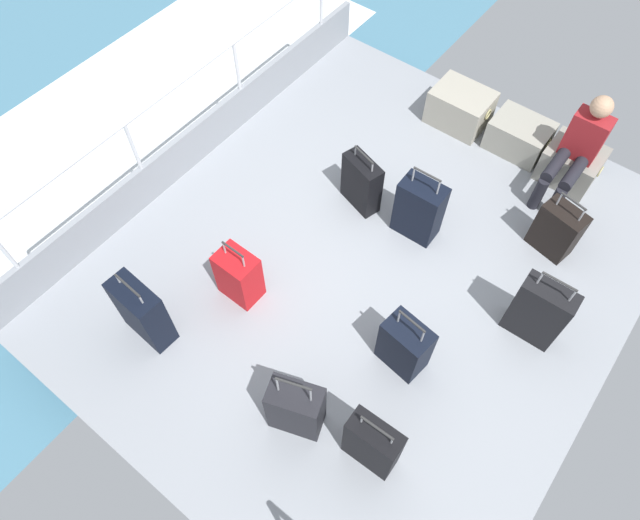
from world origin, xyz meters
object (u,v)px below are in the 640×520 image
suitcase_5 (372,444)px  suitcase_7 (142,312)px  cargo_crate_2 (571,164)px  cargo_crate_1 (519,136)px  suitcase_3 (362,183)px  suitcase_0 (296,408)px  cargo_crate_0 (460,107)px  suitcase_2 (419,209)px  passenger_seated (578,148)px  suitcase_4 (239,276)px  suitcase_1 (539,312)px  suitcase_8 (405,346)px  suitcase_6 (557,230)px

suitcase_5 → suitcase_7: (-2.10, -0.28, 0.02)m
cargo_crate_2 → suitcase_5: suitcase_5 is taller
cargo_crate_1 → cargo_crate_2: 0.60m
cargo_crate_2 → suitcase_3: (-1.48, -1.56, 0.10)m
cargo_crate_2 → suitcase_0: bearing=-99.2°
cargo_crate_0 → cargo_crate_1: (0.69, 0.04, -0.03)m
suitcase_0 → suitcase_2: size_ratio=1.00×
cargo_crate_1 → suitcase_0: bearing=-89.9°
cargo_crate_0 → passenger_seated: 1.35m
passenger_seated → suitcase_4: passenger_seated is taller
cargo_crate_2 → suitcase_7: (-2.09, -3.81, 0.14)m
suitcase_4 → suitcase_5: (1.73, -0.48, 0.04)m
suitcase_0 → suitcase_7: bearing=-174.1°
cargo_crate_2 → suitcase_3: suitcase_3 is taller
suitcase_1 → suitcase_5: bearing=-105.5°
passenger_seated → suitcase_5: size_ratio=1.49×
cargo_crate_1 → suitcase_2: suitcase_2 is taller
suitcase_2 → suitcase_8: bearing=-62.3°
suitcase_0 → suitcase_8: size_ratio=1.14×
suitcase_1 → cargo_crate_1: bearing=119.8°
suitcase_5 → suitcase_7: bearing=-172.3°
suitcase_2 → suitcase_4: 1.76m
suitcase_3 → suitcase_4: 1.51m
cargo_crate_0 → suitcase_3: (-0.19, -1.57, 0.08)m
cargo_crate_0 → suitcase_8: 2.93m
suitcase_0 → suitcase_2: (-0.27, 2.14, 0.02)m
suitcase_0 → suitcase_6: suitcase_0 is taller
cargo_crate_0 → suitcase_1: suitcase_1 is taller
suitcase_3 → suitcase_6: bearing=20.7°
suitcase_1 → cargo_crate_0: bearing=133.8°
suitcase_0 → suitcase_7: (-1.49, -0.15, 0.03)m
suitcase_1 → suitcase_5: suitcase_1 is taller
suitcase_7 → suitcase_8: bearing=30.4°
suitcase_2 → suitcase_8: 1.36m
cargo_crate_2 → passenger_seated: size_ratio=0.53×
cargo_crate_1 → suitcase_4: bearing=-109.9°
suitcase_4 → suitcase_6: same height
suitcase_2 → suitcase_6: (1.11, 0.61, -0.05)m
cargo_crate_2 → suitcase_1: suitcase_1 is taller
cargo_crate_0 → suitcase_6: 1.79m
passenger_seated → suitcase_3: 2.04m
suitcase_2 → suitcase_4: bearing=-119.4°
suitcase_7 → suitcase_2: bearing=61.9°
passenger_seated → suitcase_7: size_ratio=1.38×
suitcase_1 → suitcase_0: bearing=-120.6°
passenger_seated → suitcase_6: (0.24, -0.73, -0.29)m
cargo_crate_0 → suitcase_0: 3.73m
passenger_seated → suitcase_0: (-0.59, -3.48, -0.26)m
suitcase_1 → suitcase_7: (-2.57, -1.98, -0.01)m
suitcase_5 → suitcase_6: size_ratio=1.04×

